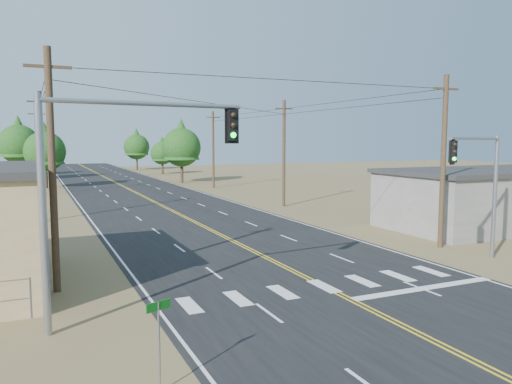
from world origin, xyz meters
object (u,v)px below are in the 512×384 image
building_right (489,199)px  signal_mast_right (484,177)px  signal_mast_left (109,170)px  street_sign (159,332)px

building_right → signal_mast_right: 12.64m
signal_mast_left → street_sign: size_ratio=3.31×
building_right → signal_mast_right: size_ratio=2.29×
signal_mast_right → street_sign: size_ratio=2.80×
signal_mast_left → street_sign: bearing=-92.6°
signal_mast_left → signal_mast_right: bearing=-3.7°
building_right → signal_mast_left: signal_mast_left is taller
building_right → street_sign: bearing=-153.1°
street_sign → building_right: bearing=5.9°
street_sign → signal_mast_right: bearing=-2.1°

